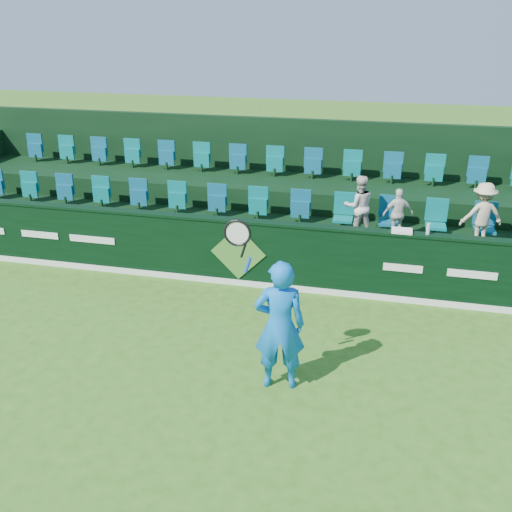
% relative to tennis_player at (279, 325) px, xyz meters
% --- Properties ---
extents(ground, '(60.00, 60.00, 0.00)m').
position_rel_tennis_player_xyz_m(ground, '(-1.39, -0.87, -0.99)').
color(ground, '#316417').
rests_on(ground, ground).
extents(sponsor_hoarding, '(16.00, 0.25, 1.35)m').
position_rel_tennis_player_xyz_m(sponsor_hoarding, '(-1.39, 3.13, -0.32)').
color(sponsor_hoarding, black).
rests_on(sponsor_hoarding, ground).
extents(stand_tier_front, '(16.00, 2.00, 0.80)m').
position_rel_tennis_player_xyz_m(stand_tier_front, '(-1.39, 4.23, -0.59)').
color(stand_tier_front, black).
rests_on(stand_tier_front, ground).
extents(stand_tier_back, '(16.00, 1.80, 1.30)m').
position_rel_tennis_player_xyz_m(stand_tier_back, '(-1.39, 6.13, -0.34)').
color(stand_tier_back, black).
rests_on(stand_tier_back, ground).
extents(stand_rear, '(16.00, 4.10, 2.60)m').
position_rel_tennis_player_xyz_m(stand_rear, '(-1.39, 6.57, 0.22)').
color(stand_rear, black).
rests_on(stand_rear, ground).
extents(seat_row_front, '(13.50, 0.50, 0.60)m').
position_rel_tennis_player_xyz_m(seat_row_front, '(-1.39, 4.63, 0.11)').
color(seat_row_front, '#0F5672').
rests_on(seat_row_front, stand_tier_front).
extents(seat_row_back, '(13.50, 0.50, 0.60)m').
position_rel_tennis_player_xyz_m(seat_row_back, '(-1.39, 6.43, 0.61)').
color(seat_row_back, '#0F5672').
rests_on(seat_row_back, stand_tier_back).
extents(tennis_player, '(1.20, 0.60, 2.58)m').
position_rel_tennis_player_xyz_m(tennis_player, '(0.00, 0.00, 0.00)').
color(tennis_player, blue).
rests_on(tennis_player, ground).
extents(spectator_left, '(0.72, 0.64, 1.25)m').
position_rel_tennis_player_xyz_m(spectator_left, '(0.78, 4.25, 0.43)').
color(spectator_left, silver).
rests_on(spectator_left, stand_tier_front).
extents(spectator_middle, '(0.65, 0.42, 1.03)m').
position_rel_tennis_player_xyz_m(spectator_middle, '(1.56, 4.25, 0.32)').
color(spectator_middle, white).
rests_on(spectator_middle, stand_tier_front).
extents(spectator_right, '(0.90, 0.66, 1.25)m').
position_rel_tennis_player_xyz_m(spectator_right, '(3.11, 4.25, 0.43)').
color(spectator_right, beige).
rests_on(spectator_right, stand_tier_front).
extents(towel, '(0.36, 0.24, 0.05)m').
position_rel_tennis_player_xyz_m(towel, '(1.62, 3.13, 0.38)').
color(towel, white).
rests_on(towel, sponsor_hoarding).
extents(drinks_bottle, '(0.06, 0.06, 0.20)m').
position_rel_tennis_player_xyz_m(drinks_bottle, '(2.07, 3.13, 0.46)').
color(drinks_bottle, silver).
rests_on(drinks_bottle, sponsor_hoarding).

